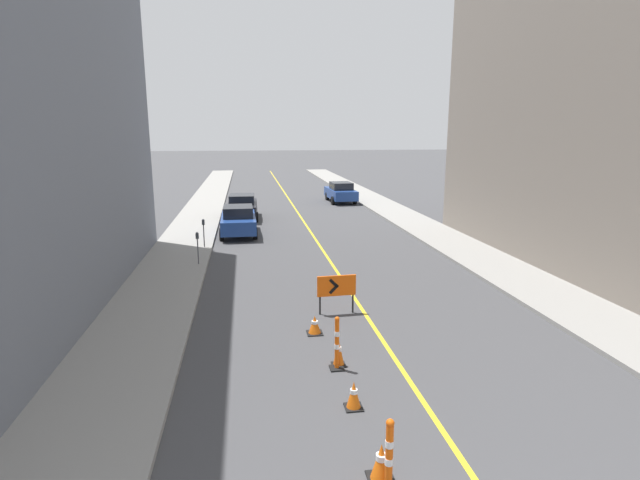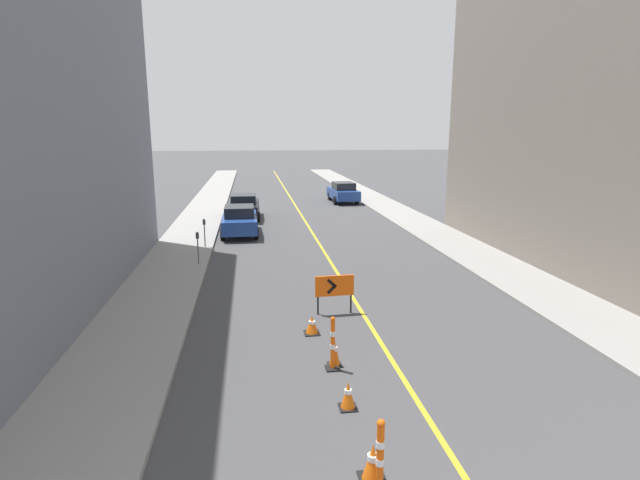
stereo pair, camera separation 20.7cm
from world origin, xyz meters
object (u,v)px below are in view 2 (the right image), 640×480
at_px(parking_meter_far_curb, 204,227).
at_px(delineator_post_front, 380,461).
at_px(traffic_cone_fifth, 312,325).
at_px(traffic_cone_third, 348,395).
at_px(parking_meter_near_curb, 198,241).
at_px(parked_car_curb_near, 240,220).
at_px(parked_car_curb_mid, 244,207).
at_px(traffic_cone_second, 373,463).
at_px(parked_car_curb_far, 343,192).
at_px(traffic_cone_fourth, 335,353).
at_px(delineator_post_rear, 333,346).
at_px(arrow_barricade_primary, 335,287).

bearing_deg(parking_meter_far_curb, delineator_post_front, -76.56).
bearing_deg(traffic_cone_fifth, traffic_cone_third, -86.23).
distance_m(traffic_cone_fifth, parking_meter_near_curb, 8.49).
xyz_separation_m(parked_car_curb_near, parked_car_curb_mid, (0.18, 5.02, 0.00)).
relative_size(traffic_cone_second, traffic_cone_fifth, 1.23).
xyz_separation_m(parked_car_curb_mid, parked_car_curb_far, (7.66, 6.72, 0.00)).
bearing_deg(traffic_cone_second, traffic_cone_fourth, 89.09).
xyz_separation_m(traffic_cone_third, parking_meter_near_curb, (-4.04, 11.43, 0.80)).
xyz_separation_m(traffic_cone_fourth, delineator_post_front, (-0.03, -4.33, 0.22)).
bearing_deg(traffic_cone_third, parked_car_curb_near, 97.87).
bearing_deg(delineator_post_front, parking_meter_far_curb, 103.44).
height_order(traffic_cone_third, parked_car_curb_mid, parked_car_curb_mid).
height_order(traffic_cone_third, traffic_cone_fourth, traffic_cone_fourth).
bearing_deg(parking_meter_far_curb, parked_car_curb_far, 57.94).
bearing_deg(traffic_cone_fourth, traffic_cone_third, -91.40).
bearing_deg(delineator_post_rear, parked_car_curb_mid, 96.08).
bearing_deg(traffic_cone_fourth, delineator_post_rear, -113.59).
bearing_deg(delineator_post_rear, traffic_cone_second, -89.82).
xyz_separation_m(delineator_post_rear, parked_car_curb_far, (5.41, 27.87, 0.23)).
bearing_deg(traffic_cone_fifth, parking_meter_far_curb, 109.52).
bearing_deg(delineator_post_rear, traffic_cone_fifth, 95.97).
distance_m(parking_meter_near_curb, parking_meter_far_curb, 3.12).
bearing_deg(traffic_cone_third, traffic_cone_second, -90.48).
distance_m(delineator_post_rear, parking_meter_far_curb, 13.45).
relative_size(traffic_cone_fourth, traffic_cone_fifth, 1.28).
relative_size(traffic_cone_fourth, parked_car_curb_far, 0.15).
distance_m(traffic_cone_fifth, parking_meter_far_curb, 11.35).
bearing_deg(parking_meter_near_curb, parked_car_curb_far, 62.58).
distance_m(delineator_post_rear, parked_car_curb_mid, 21.27).
bearing_deg(parked_car_curb_mid, traffic_cone_second, -82.86).
height_order(delineator_post_front, delineator_post_rear, delineator_post_rear).
distance_m(parked_car_curb_mid, parked_car_curb_far, 10.19).
relative_size(traffic_cone_second, parking_meter_far_curb, 0.47).
relative_size(traffic_cone_second, traffic_cone_third, 1.10).
distance_m(traffic_cone_second, parked_car_curb_far, 32.19).
bearing_deg(parked_car_curb_far, traffic_cone_fifth, -104.98).
distance_m(traffic_cone_third, parked_car_curb_near, 18.02).
height_order(traffic_cone_fifth, delineator_post_front, delineator_post_front).
height_order(traffic_cone_second, arrow_barricade_primary, arrow_barricade_primary).
bearing_deg(parked_car_curb_mid, traffic_cone_third, -82.33).
relative_size(traffic_cone_third, parking_meter_far_curb, 0.43).
bearing_deg(traffic_cone_fifth, delineator_post_front, -87.52).
height_order(traffic_cone_second, parking_meter_far_curb, parking_meter_far_curb).
distance_m(traffic_cone_fourth, delineator_post_front, 4.34).
bearing_deg(parked_car_curb_far, traffic_cone_fourth, -103.52).
xyz_separation_m(delineator_post_front, parked_car_curb_mid, (-2.30, 25.30, 0.25)).
bearing_deg(delineator_post_front, arrow_barricade_primary, 85.60).
bearing_deg(parked_car_curb_far, parking_meter_far_curb, -124.67).
bearing_deg(traffic_cone_third, parking_meter_near_curb, 109.46).
distance_m(traffic_cone_third, traffic_cone_fourth, 1.90).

